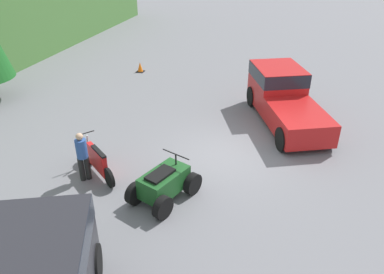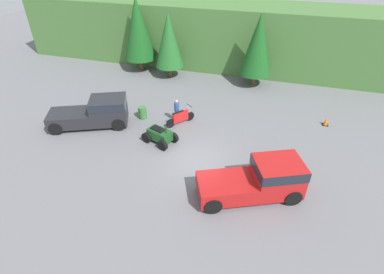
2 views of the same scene
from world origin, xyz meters
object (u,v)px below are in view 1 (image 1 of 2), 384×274
object	(u,v)px
dirt_bike	(98,161)
traffic_cone	(140,67)
pickup_truck_red	(283,95)
quad_atv	(164,184)
rider_person	(82,155)
steel_barrel	(44,221)

from	to	relation	value
dirt_bike	traffic_cone	size ratio (longest dim) A/B	3.39
pickup_truck_red	traffic_cone	distance (m)	8.93
traffic_cone	pickup_truck_red	bearing A→B (deg)	-114.96
pickup_truck_red	quad_atv	xyz separation A→B (m)	(-6.50, 2.86, -0.52)
pickup_truck_red	dirt_bike	bearing A→B (deg)	113.86
rider_person	steel_barrel	xyz separation A→B (m)	(-2.50, -0.30, -0.47)
steel_barrel	rider_person	bearing A→B (deg)	6.88
traffic_cone	rider_person	bearing A→B (deg)	-166.33
traffic_cone	quad_atv	bearing A→B (deg)	-153.11
rider_person	traffic_cone	size ratio (longest dim) A/B	3.04
quad_atv	steel_barrel	size ratio (longest dim) A/B	2.68
quad_atv	traffic_cone	world-z (taller)	quad_atv
quad_atv	dirt_bike	bearing A→B (deg)	97.81
rider_person	traffic_cone	distance (m)	10.37
pickup_truck_red	rider_person	xyz separation A→B (m)	(-6.31, 5.62, -0.13)
dirt_bike	rider_person	size ratio (longest dim) A/B	1.11
pickup_truck_red	dirt_bike	size ratio (longest dim) A/B	2.92
rider_person	steel_barrel	size ratio (longest dim) A/B	1.90
dirt_bike	traffic_cone	world-z (taller)	dirt_bike
dirt_bike	steel_barrel	distance (m)	2.85
quad_atv	steel_barrel	bearing A→B (deg)	153.55
quad_atv	rider_person	world-z (taller)	rider_person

